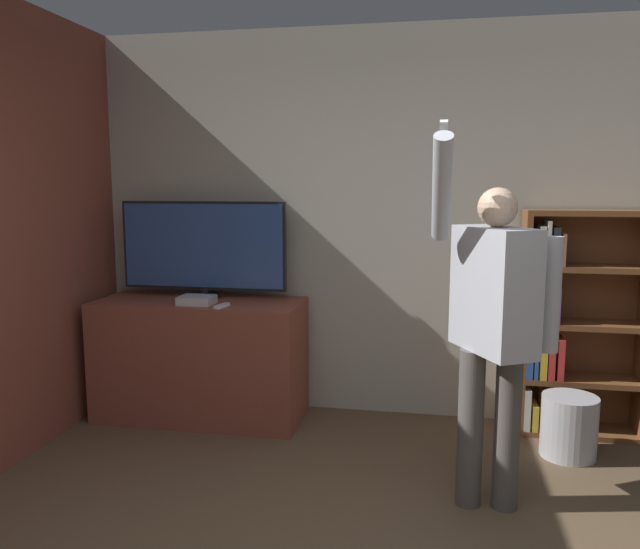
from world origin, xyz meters
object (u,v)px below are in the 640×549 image
object	(u,v)px
game_console	(197,300)
television	(204,248)
bookshelf	(569,327)
waste_bin	(569,426)
person	(493,317)

from	to	relation	value
game_console	television	bearing A→B (deg)	98.53
bookshelf	waste_bin	distance (m)	0.66
bookshelf	waste_bin	bearing A→B (deg)	-96.89
television	waste_bin	distance (m)	2.64
waste_bin	person	bearing A→B (deg)	-127.07
person	waste_bin	bearing A→B (deg)	114.55
waste_bin	bookshelf	bearing A→B (deg)	83.11
television	person	world-z (taller)	person
bookshelf	waste_bin	world-z (taller)	bookshelf
television	person	distance (m)	2.16
bookshelf	game_console	bearing A→B (deg)	-172.78
television	bookshelf	size ratio (longest dim) A/B	0.81
bookshelf	waste_bin	size ratio (longest dim) A/B	3.93
television	bookshelf	bearing A→B (deg)	1.57
game_console	waste_bin	bearing A→B (deg)	-1.89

